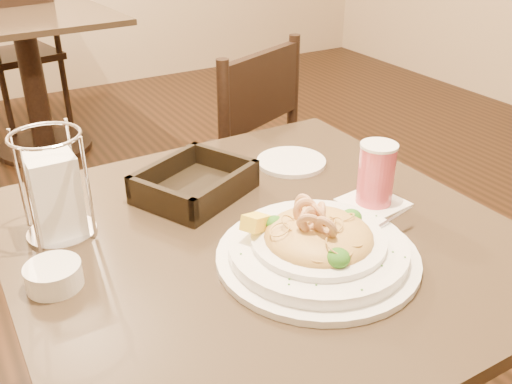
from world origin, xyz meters
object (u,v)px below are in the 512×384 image
drink_glass (376,174)px  bread_basket (195,185)px  butter_ramekin (54,276)px  main_table (261,331)px  dining_chair_near (230,168)px  pasta_bowl (318,244)px  dining_chair_far (20,49)px  background_table (29,60)px  napkin_caddy (55,192)px  side_plate (291,162)px

drink_glass → bread_basket: 0.38m
butter_ramekin → bread_basket: bearing=27.2°
bread_basket → main_table: bearing=-78.7°
dining_chair_near → butter_ramekin: 1.06m
pasta_bowl → dining_chair_far: bearing=90.0°
main_table → butter_ramekin: 0.46m
background_table → napkin_caddy: bearing=-98.5°
background_table → side_plate: side_plate is taller
pasta_bowl → side_plate: 0.40m
dining_chair_far → pasta_bowl: (0.00, -2.97, 0.30)m
napkin_caddy → butter_ramekin: bearing=-107.4°
pasta_bowl → butter_ramekin: (-0.41, 0.16, -0.01)m
background_table → bread_basket: bearing=-91.4°
main_table → butter_ramekin: size_ratio=9.83×
bread_basket → napkin_caddy: 0.29m
pasta_bowl → bread_basket: pasta_bowl is taller
main_table → napkin_caddy: napkin_caddy is taller
drink_glass → bread_basket: size_ratio=0.47×
main_table → napkin_caddy: (-0.32, 0.19, 0.33)m
bread_basket → butter_ramekin: 0.37m
dining_chair_far → dining_chair_near: bearing=87.4°
pasta_bowl → butter_ramekin: pasta_bowl is taller
dining_chair_near → pasta_bowl: size_ratio=2.36×
side_plate → drink_glass: bearing=-80.4°
main_table → bread_basket: bread_basket is taller
drink_glass → side_plate: size_ratio=0.81×
main_table → dining_chair_far: bearing=89.2°
pasta_bowl → bread_basket: bearing=103.7°
napkin_caddy → side_plate: bearing=3.9°
background_table → dining_chair_far: 0.39m
bread_basket → drink_glass: bearing=-36.0°
dining_chair_far → bread_basket: bearing=77.4°
dining_chair_near → main_table: bearing=43.2°
napkin_caddy → side_plate: 0.55m
napkin_caddy → butter_ramekin: napkin_caddy is taller
background_table → dining_chair_near: size_ratio=1.03×
side_plate → napkin_caddy: bearing=-176.1°
dining_chair_near → bread_basket: size_ratio=3.35×
main_table → background_table: bearing=89.6°
dining_chair_far → bread_basket: size_ratio=3.35×
butter_ramekin → dining_chair_far: bearing=81.7°
dining_chair_far → drink_glass: size_ratio=7.05×
dining_chair_far → drink_glass: 2.89m
pasta_bowl → drink_glass: bearing=26.1°
dining_chair_far → butter_ramekin: dining_chair_far is taller
background_table → drink_glass: drink_glass is taller
pasta_bowl → dining_chair_near: bearing=71.5°
main_table → pasta_bowl: 0.30m
main_table → bread_basket: (-0.04, 0.21, 0.26)m
side_plate → pasta_bowl: bearing=-117.1°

